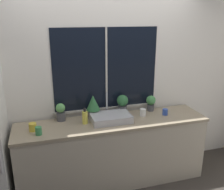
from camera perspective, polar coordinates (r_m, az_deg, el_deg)
The scene contains 13 objects.
wall_back at distance 3.35m, azimuth -1.44°, elevation 3.66°, with size 8.00×0.09×2.70m.
wall_right at distance 5.12m, azimuth 20.81°, elevation 7.43°, with size 0.06×7.00×2.70m.
counter at distance 3.39m, azimuth 0.21°, elevation -12.81°, with size 2.45×0.57×0.88m.
sink at distance 3.18m, azimuth -0.29°, elevation -5.18°, with size 0.50×0.38×0.32m.
potted_plant_far_left at distance 3.23m, azimuth -11.65°, elevation -3.78°, with size 0.12×0.12×0.23m.
potted_plant_center_left at distance 3.26m, azimuth -4.34°, elevation -2.23°, with size 0.18×0.18×0.30m.
potted_plant_center_right at distance 3.37m, azimuth 2.41°, elevation -1.99°, with size 0.15×0.15×0.27m.
potted_plant_far_right at distance 3.53m, azimuth 8.86°, elevation -1.62°, with size 0.13×0.13×0.22m.
soap_bottle at distance 3.11m, azimuth -6.21°, elevation -5.05°, with size 0.07×0.07×0.20m.
mug_green at distance 2.94m, azimuth -16.45°, elevation -7.86°, with size 0.07×0.07×0.10m.
mug_blue at distance 3.45m, azimuth 12.03°, elevation -3.81°, with size 0.07×0.07×0.08m.
mug_yellow at distance 3.06m, azimuth -17.66°, elevation -6.99°, with size 0.09×0.09×0.09m.
mug_white at distance 3.36m, azimuth 7.07°, elevation -3.96°, with size 0.08×0.08×0.10m.
Camera 1 is at (-0.83, -2.52, 2.17)m, focal length 40.00 mm.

